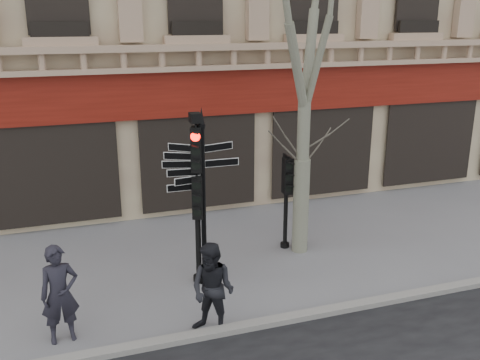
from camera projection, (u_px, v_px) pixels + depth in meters
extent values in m
plane|color=slate|center=(257.00, 289.00, 11.57)|extent=(80.00, 80.00, 0.00)
cube|color=gray|center=(282.00, 320.00, 10.28)|extent=(80.00, 0.25, 0.12)
cube|color=#5A1109|center=(197.00, 93.00, 14.93)|extent=(28.00, 0.25, 1.30)
cube|color=tan|center=(199.00, 58.00, 14.43)|extent=(28.00, 0.35, 0.74)
cylinder|color=black|center=(203.00, 209.00, 11.36)|extent=(0.11, 0.11, 3.47)
cylinder|color=black|center=(205.00, 279.00, 11.85)|extent=(0.27, 0.27, 0.15)
cone|color=black|center=(201.00, 115.00, 10.77)|extent=(0.12, 0.12, 0.35)
cylinder|color=black|center=(197.00, 208.00, 11.40)|extent=(0.12, 0.12, 3.47)
cylinder|color=black|center=(199.00, 278.00, 11.89)|extent=(0.26, 0.26, 0.14)
cube|color=black|center=(197.00, 196.00, 11.32)|extent=(0.49, 0.42, 0.94)
cube|color=black|center=(196.00, 149.00, 11.02)|extent=(0.49, 0.42, 0.94)
sphere|color=#FF0C05|center=(196.00, 137.00, 10.94)|extent=(0.20, 0.20, 0.20)
cube|color=black|center=(195.00, 118.00, 10.83)|extent=(0.30, 0.34, 0.20)
cylinder|color=black|center=(286.00, 203.00, 13.32)|extent=(0.11, 0.11, 2.36)
cylinder|color=black|center=(285.00, 244.00, 13.65)|extent=(0.25, 0.25, 0.13)
cube|color=black|center=(287.00, 175.00, 13.11)|extent=(0.42, 0.31, 0.90)
cylinder|color=gray|center=(301.00, 206.00, 13.12)|extent=(0.39, 0.39, 2.37)
cylinder|color=gray|center=(303.00, 133.00, 12.58)|extent=(0.30, 0.30, 1.51)
imported|color=black|center=(60.00, 294.00, 9.49)|extent=(0.73, 0.53, 1.85)
imported|color=black|center=(213.00, 290.00, 9.71)|extent=(1.09, 1.08, 1.78)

